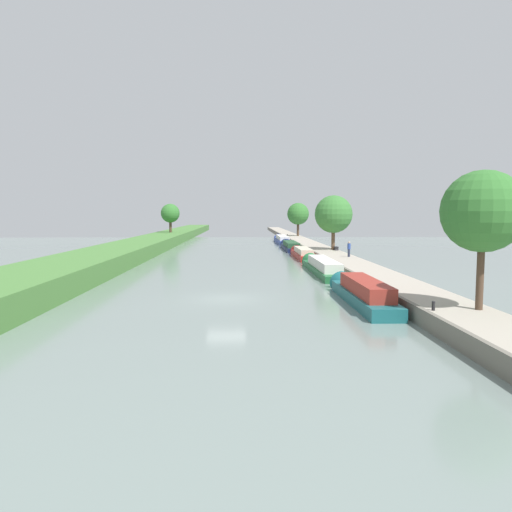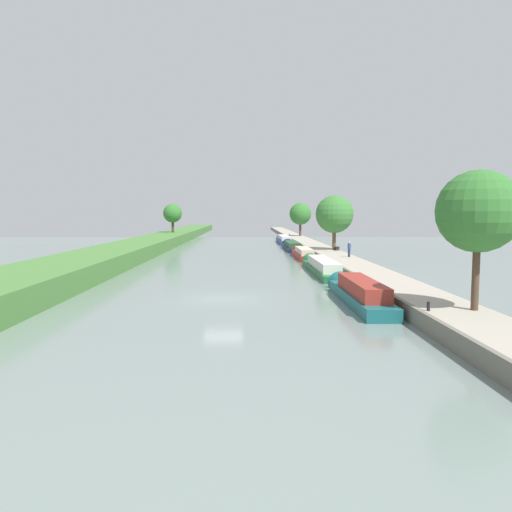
% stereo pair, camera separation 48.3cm
% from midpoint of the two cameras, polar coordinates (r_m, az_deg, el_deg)
% --- Properties ---
extents(ground_plane, '(160.00, 160.00, 0.00)m').
position_cam_midpoint_polar(ground_plane, '(31.08, -4.03, -5.12)').
color(ground_plane, slate).
extents(left_grassy_bank, '(6.68, 260.00, 1.68)m').
position_cam_midpoint_polar(left_grassy_bank, '(34.16, -26.92, -3.31)').
color(left_grassy_bank, '#477A38').
rests_on(left_grassy_bank, ground_plane).
extents(right_towpath, '(3.50, 260.00, 0.85)m').
position_cam_midpoint_polar(right_towpath, '(32.69, 16.95, -4.07)').
color(right_towpath, '#A89E8E').
rests_on(right_towpath, ground_plane).
extents(stone_quay, '(0.25, 260.00, 0.90)m').
position_cam_midpoint_polar(stone_quay, '(32.13, 13.77, -4.10)').
color(stone_quay, '#6B665B').
rests_on(stone_quay, ground_plane).
extents(narrowboat_teal, '(1.84, 11.69, 2.07)m').
position_cam_midpoint_polar(narrowboat_teal, '(30.43, 11.95, -4.23)').
color(narrowboat_teal, '#195B60').
rests_on(narrowboat_teal, ground_plane).
extents(narrowboat_green, '(1.94, 14.97, 2.00)m').
position_cam_midpoint_polar(narrowboat_green, '(45.29, 7.51, -1.23)').
color(narrowboat_green, '#1E6033').
rests_on(narrowboat_green, ground_plane).
extents(narrowboat_red, '(1.82, 11.87, 1.84)m').
position_cam_midpoint_polar(narrowboat_red, '(59.83, 5.29, 0.31)').
color(narrowboat_red, maroon).
rests_on(narrowboat_red, ground_plane).
extents(narrowboat_navy, '(2.09, 13.79, 1.99)m').
position_cam_midpoint_polar(narrowboat_navy, '(73.53, 3.89, 1.19)').
color(narrowboat_navy, '#141E42').
rests_on(narrowboat_navy, ground_plane).
extents(narrowboat_blue, '(2.00, 16.22, 2.00)m').
position_cam_midpoint_polar(narrowboat_blue, '(89.39, 2.93, 1.95)').
color(narrowboat_blue, '#283D93').
rests_on(narrowboat_blue, ground_plane).
extents(tree_rightbank_near, '(3.94, 3.94, 6.73)m').
position_cam_midpoint_polar(tree_rightbank_near, '(25.23, 24.91, 4.81)').
color(tree_rightbank_near, '#4C3828').
rests_on(tree_rightbank_near, right_towpath).
extents(tree_rightbank_midnear, '(4.81, 4.81, 6.96)m').
position_cam_midpoint_polar(tree_rightbank_midnear, '(62.01, 9.00, 4.93)').
color(tree_rightbank_midnear, brown).
rests_on(tree_rightbank_midnear, right_towpath).
extents(tree_rightbank_midfar, '(4.47, 4.47, 6.79)m').
position_cam_midpoint_polar(tree_rightbank_midfar, '(98.97, 4.90, 5.01)').
color(tree_rightbank_midfar, '#4C3828').
rests_on(tree_rightbank_midfar, right_towpath).
extents(tree_leftbank_downstream, '(3.77, 3.77, 5.74)m').
position_cam_midpoint_polar(tree_leftbank_downstream, '(97.85, -10.32, 5.02)').
color(tree_leftbank_downstream, '#4C3828').
rests_on(tree_leftbank_downstream, left_grassy_bank).
extents(person_walking, '(0.34, 0.34, 1.66)m').
position_cam_midpoint_polar(person_walking, '(52.15, 10.75, 0.85)').
color(person_walking, '#282D42').
rests_on(person_walking, right_towpath).
extents(mooring_bollard_near, '(0.16, 0.16, 0.45)m').
position_cam_midpoint_polar(mooring_bollard_near, '(24.55, 19.85, -5.61)').
color(mooring_bollard_near, black).
rests_on(mooring_bollard_near, right_towpath).
extents(mooring_bollard_far, '(0.16, 0.16, 0.45)m').
position_cam_midpoint_polar(mooring_bollard_far, '(97.10, 3.60, 2.48)').
color(mooring_bollard_far, black).
rests_on(mooring_bollard_far, right_towpath).
extents(park_bench, '(0.44, 1.50, 0.47)m').
position_cam_midpoint_polar(park_bench, '(61.47, 9.29, 1.02)').
color(park_bench, '#333338').
rests_on(park_bench, right_towpath).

